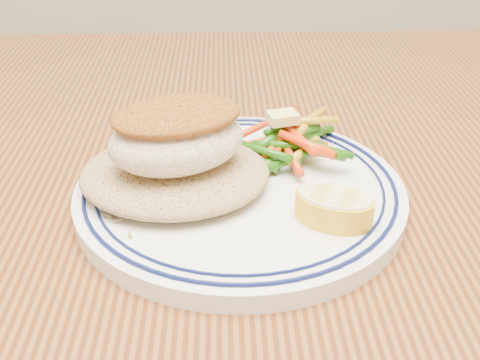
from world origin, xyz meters
name	(u,v)px	position (x,y,z in m)	size (l,w,h in m)	color
dining_table	(280,292)	(0.00, 0.00, 0.65)	(1.50, 0.90, 0.75)	#4F280F
plate	(240,192)	(-0.04, 0.00, 0.76)	(0.26, 0.26, 0.02)	white
rice_pilaf	(175,170)	(-0.09, 0.00, 0.78)	(0.15, 0.13, 0.03)	#9B7D4D
fish_fillet	(177,134)	(-0.08, -0.01, 0.81)	(0.12, 0.10, 0.05)	beige
vegetable_pile	(290,141)	(0.01, 0.05, 0.78)	(0.11, 0.11, 0.03)	#BE9B14
butter_pat	(283,118)	(0.00, 0.05, 0.80)	(0.02, 0.02, 0.01)	#E4D86F
lemon_wedge	(334,206)	(0.03, -0.05, 0.78)	(0.07, 0.07, 0.02)	yellow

